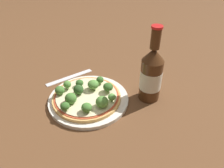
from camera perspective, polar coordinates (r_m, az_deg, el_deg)
The scene contains 17 objects.
ground_plane at distance 0.67m, azimuth -5.46°, elevation -5.27°, with size 3.00×3.00×0.00m, color brown.
plate at distance 0.67m, azimuth -6.15°, elevation -4.04°, with size 0.24×0.24×0.01m.
pizza at distance 0.66m, azimuth -6.62°, elevation -3.39°, with size 0.21×0.21×0.01m.
broccoli_floret_0 at distance 0.67m, azimuth -4.93°, elevation -0.12°, with size 0.03×0.03×0.03m.
broccoli_floret_1 at distance 0.66m, azimuth -8.75°, elevation -1.45°, with size 0.03×0.03×0.03m.
broccoli_floret_2 at distance 0.61m, azimuth -2.62°, elevation -4.68°, with size 0.04×0.04×0.03m.
broccoli_floret_3 at distance 0.62m, azimuth -0.02°, elevation -3.45°, with size 0.02×0.02×0.02m.
broccoli_floret_4 at distance 0.60m, azimuth -6.64°, elevation -6.11°, with size 0.03×0.03×0.03m.
broccoli_floret_5 at distance 0.63m, azimuth -10.74°, elevation -3.71°, with size 0.03×0.03×0.03m.
broccoli_floret_6 at distance 0.70m, azimuth -3.15°, elevation 1.10°, with size 0.02×0.02×0.03m.
broccoli_floret_7 at distance 0.69m, azimuth -8.48°, elevation 0.26°, with size 0.02×0.02×0.02m.
broccoli_floret_8 at distance 0.66m, azimuth -0.96°, elevation -0.86°, with size 0.03×0.03×0.03m.
broccoli_floret_9 at distance 0.67m, azimuth -13.50°, elevation -1.60°, with size 0.03×0.03×0.03m.
broccoli_floret_10 at distance 0.68m, azimuth -11.61°, elevation -0.12°, with size 0.02×0.02×0.03m.
broccoli_floret_11 at distance 0.61m, azimuth -12.16°, elevation -5.68°, with size 0.03×0.03×0.02m.
beer_bottle at distance 0.65m, azimuth 10.21°, elevation 2.54°, with size 0.06×0.06×0.23m.
fork at distance 0.79m, azimuth -11.01°, elevation 1.74°, with size 0.03×0.17×0.00m.
Camera 1 is at (0.46, -0.19, 0.44)m, focal length 35.00 mm.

